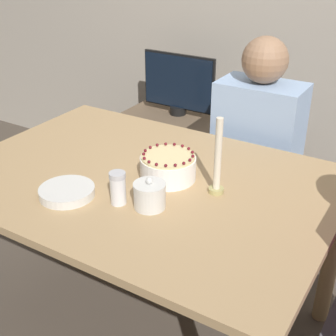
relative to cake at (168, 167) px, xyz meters
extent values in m
plane|color=#4C4238|center=(-0.09, -0.04, -0.80)|extent=(12.00, 12.00, 0.00)
cube|color=tan|center=(-0.09, -0.04, -0.06)|extent=(1.45, 1.02, 0.03)
cylinder|color=tan|center=(-0.75, 0.41, -0.44)|extent=(0.07, 0.07, 0.73)
cylinder|color=tan|center=(0.57, 0.41, -0.44)|extent=(0.07, 0.07, 0.73)
cylinder|color=white|center=(0.00, 0.00, 0.00)|extent=(0.21, 0.21, 0.09)
cylinder|color=beige|center=(0.00, 0.00, 0.04)|extent=(0.20, 0.20, 0.01)
sphere|color=maroon|center=(0.09, 0.00, 0.05)|extent=(0.01, 0.01, 0.01)
sphere|color=maroon|center=(0.09, 0.03, 0.05)|extent=(0.01, 0.01, 0.01)
sphere|color=maroon|center=(0.07, 0.06, 0.05)|extent=(0.01, 0.01, 0.01)
sphere|color=maroon|center=(0.04, 0.08, 0.05)|extent=(0.01, 0.01, 0.01)
sphere|color=maroon|center=(0.01, 0.09, 0.05)|extent=(0.01, 0.01, 0.01)
sphere|color=maroon|center=(-0.03, 0.09, 0.05)|extent=(0.01, 0.01, 0.01)
sphere|color=maroon|center=(-0.06, 0.07, 0.05)|extent=(0.01, 0.01, 0.01)
sphere|color=maroon|center=(-0.08, 0.05, 0.05)|extent=(0.01, 0.01, 0.01)
sphere|color=maroon|center=(-0.09, 0.02, 0.05)|extent=(0.01, 0.01, 0.01)
sphere|color=maroon|center=(-0.09, -0.02, 0.05)|extent=(0.01, 0.01, 0.01)
sphere|color=maroon|center=(-0.08, -0.05, 0.05)|extent=(0.01, 0.01, 0.01)
sphere|color=maroon|center=(-0.06, -0.07, 0.05)|extent=(0.01, 0.01, 0.01)
sphere|color=maroon|center=(-0.03, -0.09, 0.05)|extent=(0.01, 0.01, 0.01)
sphere|color=maroon|center=(0.01, -0.09, 0.05)|extent=(0.01, 0.01, 0.01)
sphere|color=maroon|center=(0.04, -0.08, 0.05)|extent=(0.01, 0.01, 0.01)
sphere|color=maroon|center=(0.07, -0.06, 0.05)|extent=(0.01, 0.01, 0.01)
sphere|color=maroon|center=(0.09, -0.03, 0.05)|extent=(0.01, 0.01, 0.01)
cylinder|color=silver|center=(0.05, -0.21, -0.01)|extent=(0.11, 0.11, 0.08)
cylinder|color=silver|center=(0.05, -0.21, 0.04)|extent=(0.11, 0.11, 0.01)
sphere|color=silver|center=(0.05, -0.21, 0.05)|extent=(0.02, 0.02, 0.02)
cylinder|color=white|center=(-0.05, -0.24, 0.00)|extent=(0.05, 0.05, 0.10)
cylinder|color=silver|center=(-0.05, -0.24, 0.06)|extent=(0.06, 0.06, 0.02)
cylinder|color=silver|center=(-0.24, -0.30, -0.04)|extent=(0.20, 0.20, 0.01)
cylinder|color=silver|center=(-0.24, -0.30, -0.04)|extent=(0.20, 0.20, 0.01)
cylinder|color=silver|center=(-0.24, -0.30, -0.03)|extent=(0.20, 0.20, 0.01)
cylinder|color=silver|center=(-0.24, -0.30, -0.02)|extent=(0.20, 0.20, 0.01)
cylinder|color=tan|center=(0.20, 0.00, -0.04)|extent=(0.06, 0.06, 0.02)
cylinder|color=silver|center=(0.20, 0.00, 0.10)|extent=(0.03, 0.03, 0.27)
cube|color=#2D2D38|center=(0.10, 0.67, -0.58)|extent=(0.34, 0.34, 0.45)
cube|color=#99B7E0|center=(0.10, 0.67, -0.09)|extent=(0.40, 0.24, 0.52)
sphere|color=#9E7556|center=(0.10, 0.67, 0.27)|extent=(0.21, 0.21, 0.21)
cube|color=brown|center=(-0.57, 1.06, -0.52)|extent=(0.65, 0.51, 0.56)
cylinder|color=black|center=(-0.57, 1.06, -0.22)|extent=(0.10, 0.10, 0.05)
cube|color=black|center=(-0.57, 1.06, -0.04)|extent=(0.48, 0.02, 0.34)
cube|color=black|center=(-0.57, 1.06, -0.04)|extent=(0.46, 0.03, 0.31)
camera|label=1|loc=(0.81, -1.33, 0.80)|focal=50.00mm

